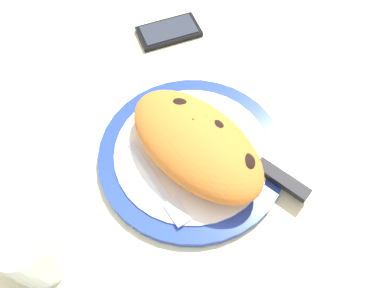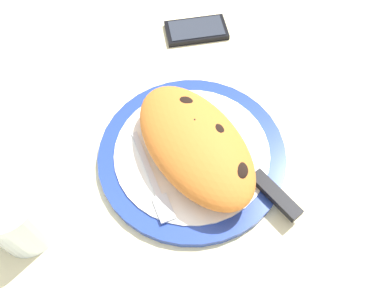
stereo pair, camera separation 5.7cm
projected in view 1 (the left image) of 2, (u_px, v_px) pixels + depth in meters
ground_plane at (192, 161)px, 61.87cm from camera, size 150.00×150.00×3.00cm
plate at (192, 154)px, 59.92cm from camera, size 28.61×28.61×1.67cm
calzone at (196, 143)px, 55.89cm from camera, size 24.26×14.74×6.71cm
fork at (162, 189)px, 55.65cm from camera, size 15.51×3.03×0.40cm
knife at (262, 166)px, 57.26cm from camera, size 22.68×6.32×1.20cm
smartphone at (169, 31)px, 74.15cm from camera, size 9.36×12.85×1.16cm
water_glass at (32, 250)px, 48.64cm from camera, size 7.81×7.81×9.72cm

